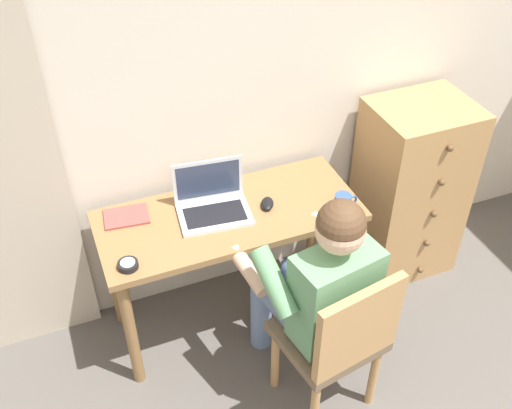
{
  "coord_description": "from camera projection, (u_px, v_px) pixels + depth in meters",
  "views": [
    {
      "loc": [
        -0.98,
        -0.25,
        2.62
      ],
      "look_at": [
        -0.17,
        1.76,
        0.84
      ],
      "focal_mm": 42.65,
      "sensor_mm": 36.0,
      "label": 1
    }
  ],
  "objects": [
    {
      "name": "coffee_mug",
      "position": [
        343.0,
        203.0,
        2.9
      ],
      "size": [
        0.12,
        0.08,
        0.09
      ],
      "color": "#33518C",
      "rests_on": "desk"
    },
    {
      "name": "desk",
      "position": [
        230.0,
        232.0,
        2.99
      ],
      "size": [
        1.27,
        0.54,
        0.74
      ],
      "color": "olive",
      "rests_on": "ground_plane"
    },
    {
      "name": "computer_mouse",
      "position": [
        267.0,
        204.0,
        2.95
      ],
      "size": [
        0.1,
        0.12,
        0.03
      ],
      "primitive_type": "ellipsoid",
      "rotation": [
        0.0,
        0.0,
        -0.43
      ],
      "color": "black",
      "rests_on": "desk"
    },
    {
      "name": "dresser",
      "position": [
        410.0,
        189.0,
        3.41
      ],
      "size": [
        0.53,
        0.47,
        1.06
      ],
      "color": "tan",
      "rests_on": "ground_plane"
    },
    {
      "name": "chair",
      "position": [
        338.0,
        338.0,
        2.64
      ],
      "size": [
        0.48,
        0.47,
        0.89
      ],
      "color": "brown",
      "rests_on": "ground_plane"
    },
    {
      "name": "desk_clock",
      "position": [
        128.0,
        265.0,
        2.62
      ],
      "size": [
        0.09,
        0.09,
        0.03
      ],
      "color": "black",
      "rests_on": "desk"
    },
    {
      "name": "person_seated",
      "position": [
        316.0,
        283.0,
        2.65
      ],
      "size": [
        0.59,
        0.63,
        1.2
      ],
      "color": "#6B84AD",
      "rests_on": "ground_plane"
    },
    {
      "name": "laptop",
      "position": [
        212.0,
        202.0,
        2.9
      ],
      "size": [
        0.37,
        0.29,
        0.24
      ],
      "color": "silver",
      "rests_on": "desk"
    },
    {
      "name": "notebook_pad",
      "position": [
        126.0,
        216.0,
        2.89
      ],
      "size": [
        0.23,
        0.17,
        0.01
      ],
      "primitive_type": "cube",
      "rotation": [
        0.0,
        0.0,
        -0.12
      ],
      "color": "#994742",
      "rests_on": "desk"
    },
    {
      "name": "wall_back",
      "position": [
        255.0,
        77.0,
        2.91
      ],
      "size": [
        4.8,
        0.05,
        2.5
      ],
      "primitive_type": "cube",
      "color": "beige",
      "rests_on": "ground_plane"
    }
  ]
}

